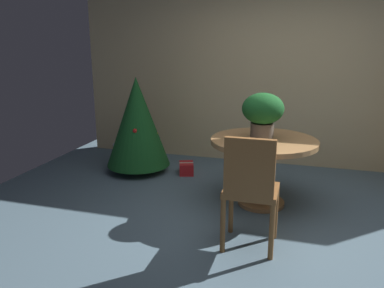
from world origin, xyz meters
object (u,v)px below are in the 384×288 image
at_px(wooden_chair_near, 250,186).
at_px(holiday_tree, 137,122).
at_px(flower_vase, 263,112).
at_px(gift_box_red, 186,168).
at_px(round_dining_table, 263,154).

xyz_separation_m(wooden_chair_near, holiday_tree, (-1.73, 1.61, 0.11)).
height_order(flower_vase, wooden_chair_near, flower_vase).
bearing_deg(gift_box_red, flower_vase, -34.52).
height_order(holiday_tree, gift_box_red, holiday_tree).
bearing_deg(round_dining_table, gift_box_red, 146.76).
distance_m(wooden_chair_near, holiday_tree, 2.37).
height_order(flower_vase, gift_box_red, flower_vase).
distance_m(flower_vase, holiday_tree, 1.85).
relative_size(round_dining_table, holiday_tree, 0.87).
xyz_separation_m(holiday_tree, gift_box_red, (0.66, 0.06, -0.61)).
height_order(round_dining_table, wooden_chair_near, wooden_chair_near).
bearing_deg(wooden_chair_near, holiday_tree, 137.02).
bearing_deg(gift_box_red, wooden_chair_near, -57.41).
height_order(round_dining_table, gift_box_red, round_dining_table).
bearing_deg(holiday_tree, wooden_chair_near, -42.98).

